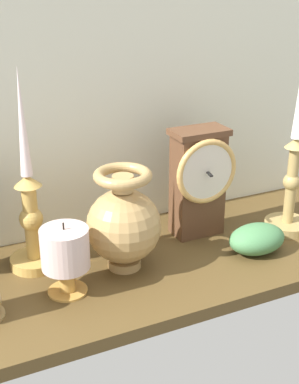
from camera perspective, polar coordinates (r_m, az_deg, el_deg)
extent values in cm
cube|color=brown|center=(104.94, 0.26, -7.61)|extent=(100.00, 36.00, 2.40)
cube|color=silver|center=(109.04, -4.04, 12.52)|extent=(120.00, 2.00, 65.00)
cube|color=brown|center=(110.41, 5.00, 0.70)|extent=(9.88, 5.87, 21.00)
cube|color=brown|center=(106.70, 5.20, 6.22)|extent=(11.07, 6.57, 1.20)
torus|color=tan|center=(106.28, 5.98, 2.10)|extent=(13.15, 1.20, 13.15)
cylinder|color=silver|center=(106.20, 6.00, 2.08)|extent=(11.00, 0.40, 11.00)
cube|color=black|center=(105.96, 6.09, 2.03)|extent=(1.43, 4.22, 0.30)
cylinder|color=tan|center=(104.30, -11.80, -7.03)|extent=(9.01, 9.01, 1.80)
cylinder|color=tan|center=(100.62, -12.16, -3.10)|extent=(2.69, 2.69, 14.10)
sphere|color=tan|center=(100.32, -12.19, -2.74)|extent=(4.31, 4.31, 4.31)
cone|color=tan|center=(97.42, -12.55, 1.16)|extent=(4.88, 4.88, 2.00)
cone|color=silver|center=(94.11, -13.10, 7.10)|extent=(2.08, 2.08, 19.01)
cylinder|color=tan|center=(118.70, 14.08, -3.37)|extent=(9.49, 9.49, 1.80)
cylinder|color=tan|center=(115.09, 14.51, 0.65)|extent=(2.23, 2.23, 16.18)
sphere|color=tan|center=(114.80, 14.55, 1.02)|extent=(3.57, 3.57, 3.57)
cone|color=tan|center=(112.06, 14.97, 4.95)|extent=(4.40, 4.40, 2.00)
cylinder|color=tan|center=(102.23, -2.70, -7.24)|extent=(6.08, 6.08, 1.60)
sphere|color=tan|center=(98.64, -2.78, -3.44)|extent=(13.51, 13.51, 13.51)
cylinder|color=tan|center=(95.27, -2.87, 0.97)|extent=(3.78, 3.78, 2.89)
torus|color=tan|center=(94.74, -2.89, 1.78)|extent=(10.24, 10.24, 1.85)
cylinder|color=gold|center=(94.95, -8.55, -9.06)|extent=(2.71, 2.71, 4.49)
cylinder|color=gold|center=(95.94, -8.48, -10.00)|extent=(6.78, 6.78, 0.80)
cylinder|color=gold|center=(93.79, -8.63, -7.90)|extent=(6.10, 6.10, 0.60)
cylinder|color=beige|center=(91.86, -8.77, -5.81)|extent=(8.13, 8.13, 7.00)
cylinder|color=black|center=(89.97, -8.93, -3.53)|extent=(0.30, 0.30, 1.20)
ellipsoid|color=#48814E|center=(107.64, 11.09, -4.80)|extent=(11.56, 8.09, 5.63)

